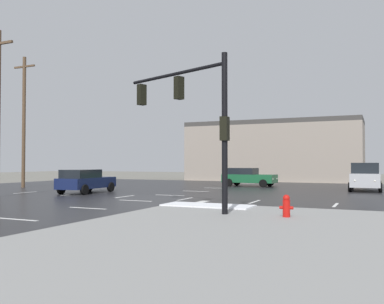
{
  "coord_description": "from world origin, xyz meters",
  "views": [
    {
      "loc": [
        11.91,
        -21.0,
        2.06
      ],
      "look_at": [
        -0.36,
        6.15,
        2.83
      ],
      "focal_mm": 38.72,
      "sensor_mm": 36.0,
      "label": 1
    }
  ],
  "objects_px": {
    "fire_hydrant": "(286,206)",
    "sedan_green": "(247,177)",
    "traffic_signal_mast": "(195,109)",
    "suv_silver": "(365,176)",
    "sedan_navy": "(85,181)",
    "utility_pole_far": "(24,119)"
  },
  "relations": [
    {
      "from": "fire_hydrant",
      "to": "sedan_navy",
      "type": "bearing_deg",
      "value": 152.88
    },
    {
      "from": "suv_silver",
      "to": "utility_pole_far",
      "type": "xyz_separation_m",
      "value": [
        -25.76,
        -7.38,
        4.54
      ]
    },
    {
      "from": "traffic_signal_mast",
      "to": "utility_pole_far",
      "type": "bearing_deg",
      "value": -6.76
    },
    {
      "from": "fire_hydrant",
      "to": "suv_silver",
      "type": "bearing_deg",
      "value": 83.36
    },
    {
      "from": "sedan_green",
      "to": "utility_pole_far",
      "type": "distance_m",
      "value": 19.35
    },
    {
      "from": "fire_hydrant",
      "to": "sedan_navy",
      "type": "height_order",
      "value": "sedan_navy"
    },
    {
      "from": "traffic_signal_mast",
      "to": "suv_silver",
      "type": "relative_size",
      "value": 1.25
    },
    {
      "from": "fire_hydrant",
      "to": "utility_pole_far",
      "type": "relative_size",
      "value": 0.07
    },
    {
      "from": "fire_hydrant",
      "to": "sedan_green",
      "type": "height_order",
      "value": "sedan_green"
    },
    {
      "from": "suv_silver",
      "to": "utility_pole_far",
      "type": "bearing_deg",
      "value": -74.73
    },
    {
      "from": "fire_hydrant",
      "to": "utility_pole_far",
      "type": "bearing_deg",
      "value": 155.94
    },
    {
      "from": "sedan_navy",
      "to": "fire_hydrant",
      "type": "bearing_deg",
      "value": -120.3
    },
    {
      "from": "traffic_signal_mast",
      "to": "suv_silver",
      "type": "bearing_deg",
      "value": -88.2
    },
    {
      "from": "fire_hydrant",
      "to": "suv_silver",
      "type": "height_order",
      "value": "suv_silver"
    },
    {
      "from": "sedan_green",
      "to": "sedan_navy",
      "type": "distance_m",
      "value": 14.33
    },
    {
      "from": "traffic_signal_mast",
      "to": "sedan_navy",
      "type": "height_order",
      "value": "traffic_signal_mast"
    },
    {
      "from": "fire_hydrant",
      "to": "sedan_navy",
      "type": "distance_m",
      "value": 16.86
    },
    {
      "from": "traffic_signal_mast",
      "to": "fire_hydrant",
      "type": "xyz_separation_m",
      "value": [
        3.72,
        -0.44,
        -3.67
      ]
    },
    {
      "from": "traffic_signal_mast",
      "to": "suv_silver",
      "type": "xyz_separation_m",
      "value": [
        5.81,
        17.51,
        -3.12
      ]
    },
    {
      "from": "traffic_signal_mast",
      "to": "sedan_green",
      "type": "xyz_separation_m",
      "value": [
        -3.64,
        19.36,
        -3.36
      ]
    },
    {
      "from": "sedan_green",
      "to": "sedan_navy",
      "type": "xyz_separation_m",
      "value": [
        -7.65,
        -12.12,
        0.0
      ]
    },
    {
      "from": "utility_pole_far",
      "to": "sedan_navy",
      "type": "bearing_deg",
      "value": -18.42
    }
  ]
}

